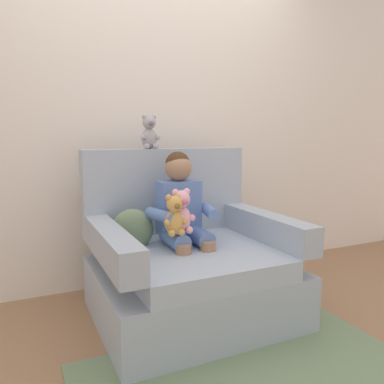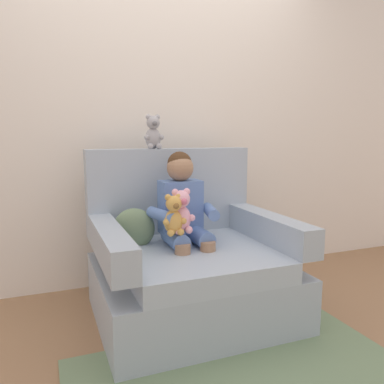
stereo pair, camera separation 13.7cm
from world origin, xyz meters
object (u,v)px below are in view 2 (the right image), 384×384
object	(u,v)px
plush_grey_on_backrest	(153,133)
throw_pillow	(134,229)
seated_child	(184,211)
armchair	(189,266)
plush_pink	(181,212)
plush_honey	(174,216)

from	to	relation	value
plush_grey_on_backrest	throw_pillow	distance (m)	0.67
seated_child	plush_grey_on_backrest	distance (m)	0.60
throw_pillow	armchair	bearing A→B (deg)	-23.50
throw_pillow	plush_grey_on_backrest	bearing A→B (deg)	49.75
plush_grey_on_backrest	plush_pink	bearing A→B (deg)	-81.42
plush_honey	throw_pillow	world-z (taller)	plush_honey
armchair	plush_grey_on_backrest	world-z (taller)	plush_grey_on_backrest
armchair	throw_pillow	distance (m)	0.42
armchair	throw_pillow	xyz separation A→B (m)	(-0.32, 0.14, 0.24)
plush_grey_on_backrest	throw_pillow	bearing A→B (deg)	-125.78
plush_honey	plush_pink	size ratio (longest dim) A/B	0.91
plush_honey	throw_pillow	xyz separation A→B (m)	(-0.18, 0.26, -0.12)
armchair	plush_grey_on_backrest	xyz separation A→B (m)	(-0.12, 0.37, 0.83)
armchair	plush_grey_on_backrest	bearing A→B (deg)	107.74
throw_pillow	plush_honey	bearing A→B (deg)	-55.54
seated_child	plush_pink	xyz separation A→B (m)	(-0.06, -0.13, 0.02)
seated_child	plush_pink	world-z (taller)	seated_child
armchair	plush_pink	distance (m)	0.39
plush_honey	plush_pink	distance (m)	0.06
plush_honey	plush_grey_on_backrest	xyz separation A→B (m)	(0.02, 0.49, 0.48)
armchair	plush_honey	bearing A→B (deg)	-140.15
seated_child	plush_pink	size ratio (longest dim) A/B	3.11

